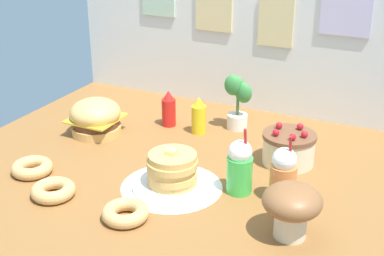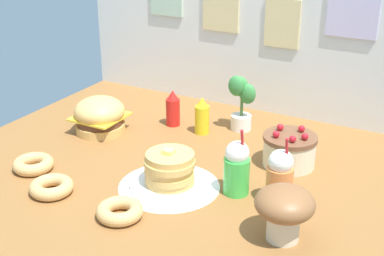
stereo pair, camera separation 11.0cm
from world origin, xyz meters
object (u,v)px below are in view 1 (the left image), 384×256
object	(u,v)px
pancake_stack	(172,172)
mushroom_stool	(292,206)
mustard_bottle	(199,116)
donut_vanilla	(125,212)
orange_float_cup	(283,175)
ketchup_bottle	(169,109)
potted_plant	(237,100)
donut_pink_glaze	(32,167)
layer_cake	(289,148)
cream_soda_cup	(240,167)
burger	(96,117)
donut_chocolate	(53,190)

from	to	relation	value
pancake_stack	mushroom_stool	size ratio (longest dim) A/B	1.55
mustard_bottle	donut_vanilla	world-z (taller)	mustard_bottle
orange_float_cup	mushroom_stool	bearing A→B (deg)	-66.16
ketchup_bottle	potted_plant	xyz separation A→B (m)	(0.34, 0.12, 0.07)
ketchup_bottle	donut_pink_glaze	bearing A→B (deg)	-111.16
orange_float_cup	potted_plant	distance (m)	0.75
orange_float_cup	donut_pink_glaze	xyz separation A→B (m)	(-1.07, -0.26, -0.09)
layer_cake	cream_soda_cup	size ratio (longest dim) A/B	0.83
pancake_stack	donut_pink_glaze	distance (m)	0.64
donut_vanilla	mustard_bottle	bearing A→B (deg)	96.45
orange_float_cup	ketchup_bottle	bearing A→B (deg)	148.06
burger	donut_vanilla	xyz separation A→B (m)	(0.57, -0.63, -0.06)
pancake_stack	cream_soda_cup	size ratio (longest dim) A/B	1.13
mustard_bottle	donut_pink_glaze	bearing A→B (deg)	-123.09
ketchup_bottle	donut_chocolate	size ratio (longest dim) A/B	1.08
donut_pink_glaze	donut_vanilla	bearing A→B (deg)	-13.25
ketchup_bottle	potted_plant	size ratio (longest dim) A/B	0.66
ketchup_bottle	cream_soda_cup	xyz separation A→B (m)	(0.60, -0.50, 0.02)
layer_cake	mushroom_stool	size ratio (longest dim) A/B	1.13
burger	donut_vanilla	world-z (taller)	burger
orange_float_cup	potted_plant	xyz separation A→B (m)	(-0.44, 0.61, 0.05)
potted_plant	mustard_bottle	bearing A→B (deg)	-138.24
burger	donut_chocolate	bearing A→B (deg)	-70.77
burger	cream_soda_cup	world-z (taller)	cream_soda_cup
pancake_stack	orange_float_cup	distance (m)	0.47
burger	layer_cake	distance (m)	1.00
pancake_stack	ketchup_bottle	xyz separation A→B (m)	(-0.33, 0.59, 0.02)
burger	donut_vanilla	bearing A→B (deg)	-47.60
donut_pink_glaze	mustard_bottle	bearing A→B (deg)	56.91
pancake_stack	donut_vanilla	distance (m)	0.30
layer_cake	donut_chocolate	world-z (taller)	layer_cake
mustard_bottle	potted_plant	bearing A→B (deg)	41.76
mustard_bottle	potted_plant	distance (m)	0.22
mushroom_stool	layer_cake	bearing A→B (deg)	107.41
layer_cake	potted_plant	xyz separation A→B (m)	(-0.36, 0.27, 0.08)
cream_soda_cup	potted_plant	xyz separation A→B (m)	(-0.26, 0.62, 0.05)
mushroom_stool	orange_float_cup	bearing A→B (deg)	113.84
donut_vanilla	orange_float_cup	bearing A→B (deg)	38.70
burger	donut_chocolate	world-z (taller)	burger
mustard_bottle	orange_float_cup	size ratio (longest dim) A/B	0.67
ketchup_bottle	potted_plant	bearing A→B (deg)	19.37
pancake_stack	ketchup_bottle	world-z (taller)	ketchup_bottle
potted_plant	layer_cake	bearing A→B (deg)	-36.90
layer_cake	ketchup_bottle	world-z (taller)	ketchup_bottle
pancake_stack	layer_cake	xyz separation A→B (m)	(0.38, 0.44, 0.00)
layer_cake	potted_plant	size ratio (longest dim) A/B	0.82
mustard_bottle	potted_plant	size ratio (longest dim) A/B	0.66
mustard_bottle	donut_vanilla	size ratio (longest dim) A/B	1.08
burger	ketchup_bottle	distance (m)	0.39
mustard_bottle	cream_soda_cup	size ratio (longest dim) A/B	0.67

